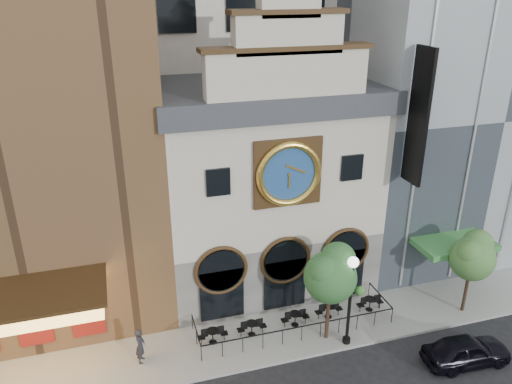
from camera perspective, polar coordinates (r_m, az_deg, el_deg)
The scene contains 16 objects.
ground at distance 26.59m, azimuth 6.20°, elevation -18.34°, with size 120.00×120.00×0.00m, color black.
sidewalk at distance 28.32m, azimuth 4.22°, elevation -15.07°, with size 44.00×5.00×0.15m, color gray.
clock_building at distance 29.39m, azimuth 0.95°, elevation 1.41°, with size 12.60×8.78×18.65m.
theater_building at distance 28.98m, azimuth -26.25°, elevation 10.96°, with size 14.00×15.60×25.00m.
retail_building at distance 36.09m, azimuth 20.27°, elevation 9.84°, with size 14.00×14.40×20.00m.
cafe_railing at distance 28.00m, azimuth 4.25°, elevation -14.22°, with size 10.60×2.60×0.90m, color black, non-canonical shape.
bistro_0 at distance 26.91m, azimuth -4.97°, elevation -15.99°, with size 1.58×0.68×0.90m.
bistro_1 at distance 27.30m, azimuth -0.48°, elevation -15.24°, with size 1.58×0.68×0.90m.
bistro_2 at distance 28.02m, azimuth 4.50°, elevation -14.16°, with size 1.58×0.68×0.90m.
bistro_3 at distance 28.78m, azimuth 8.31°, elevation -13.22°, with size 1.58×0.68×0.90m.
bistro_4 at distance 29.75m, azimuth 12.89°, elevation -12.27°, with size 1.58×0.68×0.90m.
car_right at distance 27.74m, azimuth 22.91°, elevation -16.34°, with size 1.75×4.36×1.49m, color black.
pedestrian at distance 26.07m, azimuth -13.09°, elevation -16.76°, with size 0.68×0.45×1.88m, color #222227.
lamppost at distance 25.65m, azimuth 10.77°, elevation -11.08°, with size 1.62×0.72×5.11m.
tree_left at distance 25.46m, azimuth 8.57°, elevation -9.13°, with size 2.78×2.68×5.36m.
tree_right at distance 29.81m, azimuth 23.55°, elevation -6.62°, with size 2.54×2.44×4.89m.
Camera 1 is at (-8.29, -18.20, 17.53)m, focal length 35.00 mm.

